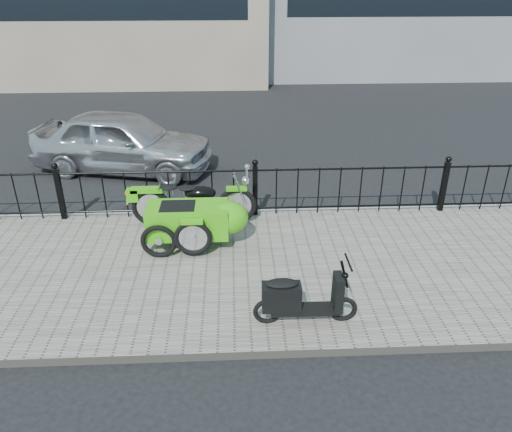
{
  "coord_description": "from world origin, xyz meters",
  "views": [
    {
      "loc": [
        -0.39,
        -7.0,
        4.28
      ],
      "look_at": [
        -0.05,
        -0.1,
        0.78
      ],
      "focal_mm": 35.0,
      "sensor_mm": 36.0,
      "label": 1
    }
  ],
  "objects_px": {
    "spare_tire": "(159,241)",
    "motorcycle_sidecar": "(199,215)",
    "scooter": "(299,299)",
    "sedan_car": "(123,141)"
  },
  "relations": [
    {
      "from": "spare_tire",
      "to": "motorcycle_sidecar",
      "type": "bearing_deg",
      "value": 39.16
    },
    {
      "from": "motorcycle_sidecar",
      "to": "scooter",
      "type": "distance_m",
      "value": 2.6
    },
    {
      "from": "scooter",
      "to": "sedan_car",
      "type": "bearing_deg",
      "value": 119.41
    },
    {
      "from": "scooter",
      "to": "spare_tire",
      "type": "relative_size",
      "value": 2.36
    },
    {
      "from": "sedan_car",
      "to": "scooter",
      "type": "bearing_deg",
      "value": -137.68
    },
    {
      "from": "scooter",
      "to": "spare_tire",
      "type": "xyz_separation_m",
      "value": [
        -1.98,
        1.7,
        -0.07
      ]
    },
    {
      "from": "scooter",
      "to": "sedan_car",
      "type": "height_order",
      "value": "sedan_car"
    },
    {
      "from": "scooter",
      "to": "sedan_car",
      "type": "xyz_separation_m",
      "value": [
        -3.29,
        5.84,
        0.21
      ]
    },
    {
      "from": "motorcycle_sidecar",
      "to": "scooter",
      "type": "xyz_separation_m",
      "value": [
        1.37,
        -2.2,
        -0.12
      ]
    },
    {
      "from": "spare_tire",
      "to": "sedan_car",
      "type": "bearing_deg",
      "value": 107.53
    }
  ]
}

